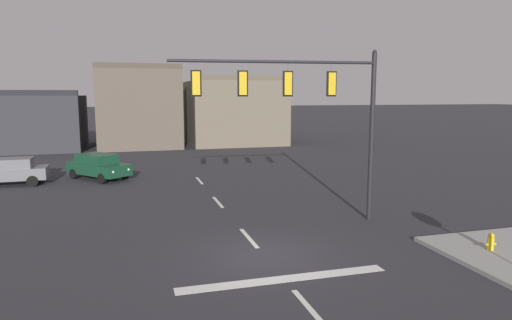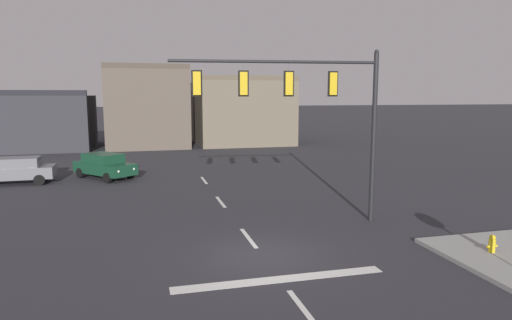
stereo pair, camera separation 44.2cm
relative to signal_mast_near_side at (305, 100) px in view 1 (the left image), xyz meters
name	(u,v)px [view 1 (the left image)]	position (x,y,z in m)	size (l,w,h in m)	color
ground_plane	(264,256)	(-2.77, -3.37, -5.15)	(400.00, 400.00, 0.00)	#2B2B30
stop_bar_paint	(284,279)	(-2.77, -5.37, -5.15)	(6.40, 0.50, 0.01)	silver
lane_centreline	(249,238)	(-2.77, -1.37, -5.15)	(0.16, 26.40, 0.01)	silver
signal_mast_near_side	(305,100)	(0.00, 0.00, 0.00)	(8.46, 1.15, 7.19)	black
car_lot_nearside	(98,166)	(-8.89, 12.93, -4.29)	(4.17, 4.55, 1.61)	#143D28
car_lot_middle	(8,171)	(-13.93, 12.34, -4.29)	(4.49, 1.98, 1.61)	slate
fire_hydrant	(491,245)	(4.65, -5.32, -4.82)	(0.40, 0.30, 0.75)	gold
building_row	(149,114)	(-4.65, 32.53, -1.84)	(32.36, 13.31, 8.30)	#2D2D33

